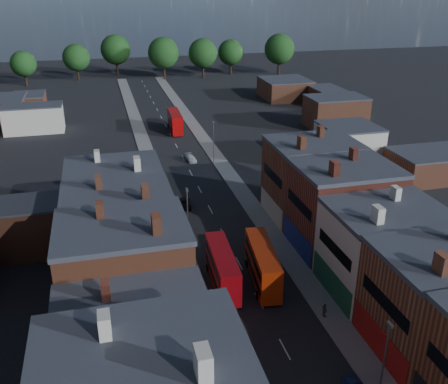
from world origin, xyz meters
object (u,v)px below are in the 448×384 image
bus_1 (263,264)px  car_2 (185,204)px  bus_2 (175,121)px  ped_1 (226,339)px  ped_3 (325,310)px  car_3 (191,158)px  bus_0 (222,268)px

bus_1 → car_2: bus_1 is taller
bus_2 → ped_1: size_ratio=6.37×
ped_1 → ped_3: 11.18m
car_2 → ped_3: size_ratio=2.52×
bus_1 → ped_3: 9.06m
car_3 → ped_3: bearing=-90.9°
bus_2 → car_2: bus_2 is taller
bus_2 → bus_0: bearing=-92.2°
bus_2 → ped_1: bearing=-93.4°
car_3 → ped_3: 50.77m
bus_2 → car_2: (-5.11, -40.87, -1.85)m
bus_0 → ped_1: size_ratio=6.25×
ped_3 → bus_1: bearing=21.0°
bus_2 → ped_1: bus_2 is taller
ped_1 → car_2: bearing=-74.3°
bus_0 → bus_1: (4.65, -0.44, 0.06)m
bus_0 → bus_1: 4.67m
bus_1 → car_2: size_ratio=2.64×
bus_2 → car_3: bearing=-88.8°
bus_2 → ped_3: 71.33m
ped_1 → ped_3: bearing=-151.7°
bus_0 → car_2: bus_0 is taller
bus_1 → ped_3: bearing=-55.4°
bus_1 → car_2: 23.08m
car_3 → ped_1: size_ratio=2.37×
bus_1 → car_3: (-0.30, 42.68, -1.85)m
bus_0 → ped_3: bus_0 is taller
bus_0 → ped_3: 12.23m
ped_1 → ped_3: (11.03, 1.85, -0.03)m
car_3 → bus_2: bearing=83.2°
car_2 → car_3: size_ratio=1.03×
bus_2 → car_3: size_ratio=2.69×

